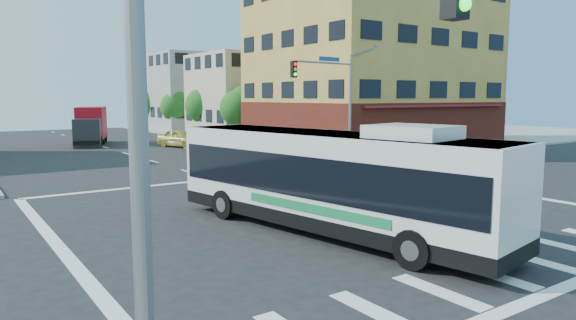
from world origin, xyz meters
TOP-DOWN VIEW (x-y plane):
  - ground at (0.00, 0.00)m, footprint 120.00×120.00m
  - sidewalk_ne at (35.00, 35.00)m, footprint 50.00×50.00m
  - corner_building_ne at (19.99, 18.48)m, footprint 18.10×15.44m
  - building_east_near at (16.98, 33.98)m, footprint 12.06×10.06m
  - building_east_far at (16.98, 47.98)m, footprint 12.06×10.06m
  - signal_mast_ne at (9.08, 10.62)m, footprint 7.91×1.13m
  - signal_mast_sw at (-9.08, -10.64)m, footprint 7.91×1.01m
  - street_tree_a at (11.90, 27.92)m, footprint 3.60×3.60m
  - street_tree_b at (11.90, 35.92)m, footprint 3.80×3.80m
  - street_tree_c at (11.90, 43.92)m, footprint 3.40×3.40m
  - street_tree_d at (11.90, 51.92)m, footprint 4.00×4.00m
  - transit_bus at (-1.83, -2.51)m, footprint 4.80×12.66m
  - box_truck at (-0.35, 34.34)m, footprint 4.70×8.08m
  - parked_car at (5.63, 27.49)m, footprint 3.42×5.03m

SIDE VIEW (x-z plane):
  - ground at x=0.00m, z-range 0.00..0.00m
  - sidewalk_ne at x=35.00m, z-range 0.00..0.15m
  - parked_car at x=5.63m, z-range 0.00..1.59m
  - box_truck at x=-0.35m, z-range -0.05..3.45m
  - transit_bus at x=-1.83m, z-range -0.04..3.63m
  - street_tree_c at x=11.90m, z-range 0.82..6.11m
  - street_tree_a at x=11.90m, z-range 0.83..6.35m
  - street_tree_b at x=11.90m, z-range 0.85..6.65m
  - street_tree_d at x=11.90m, z-range 0.87..6.90m
  - building_east_near at x=16.98m, z-range 0.01..9.01m
  - signal_mast_ne at x=9.08m, z-range 0.95..9.02m
  - signal_mast_sw at x=-9.08m, z-range 0.95..9.02m
  - building_east_far at x=16.98m, z-range 0.01..10.01m
  - corner_building_ne at x=19.99m, z-range -1.11..12.89m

